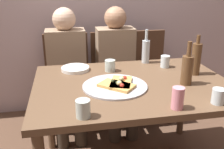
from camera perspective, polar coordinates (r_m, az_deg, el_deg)
dining_table at (r=1.77m, az=4.61°, el=-4.22°), size 1.33×0.96×0.74m
pizza_tray at (r=1.66m, az=0.65°, el=-2.61°), size 0.42×0.42×0.01m
pizza_slice_last at (r=1.67m, az=2.04°, el=-1.78°), size 0.19×0.25×0.05m
pizza_slice_extra at (r=1.62m, az=1.10°, el=-2.43°), size 0.25×0.24×0.05m
wine_bottle at (r=1.94m, az=18.32°, el=3.43°), size 0.07×0.07×0.29m
beer_bottle at (r=2.14m, az=7.58°, el=5.31°), size 0.06×0.06×0.28m
water_bottle at (r=1.74m, az=16.47°, el=1.21°), size 0.07×0.07×0.29m
tumbler_near at (r=2.06m, az=11.81°, el=2.88°), size 0.07×0.07×0.09m
tumbler_far at (r=1.54m, az=22.69°, el=-4.51°), size 0.07×0.07×0.09m
wine_glass at (r=1.93m, az=-0.44°, el=2.00°), size 0.08×0.08×0.09m
short_glass at (r=1.30m, az=-6.50°, el=-7.61°), size 0.08×0.08×0.09m
soda_can at (r=1.41m, az=14.52°, el=-5.15°), size 0.07×0.07×0.12m
plate_stack at (r=1.98m, az=-8.20°, el=1.31°), size 0.21×0.21×0.03m
chair_left at (r=2.58m, az=-9.93°, el=0.08°), size 0.44×0.44×0.90m
chair_middle at (r=2.63m, az=0.44°, el=0.76°), size 0.44×0.44×0.90m
chair_right at (r=2.71m, az=7.69°, el=1.22°), size 0.44×0.44×0.90m
guest_in_sweater at (r=2.40m, az=-10.02°, el=1.72°), size 0.36×0.56×1.17m
guest_in_beanie at (r=2.44m, az=1.14°, el=2.41°), size 0.36×0.56×1.17m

